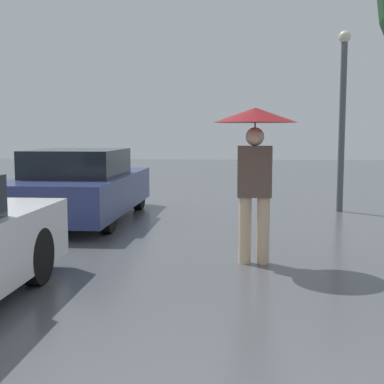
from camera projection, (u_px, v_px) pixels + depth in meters
pedestrian at (255, 144)px, 6.66m from camera, size 1.05×1.05×1.97m
parked_car_farthest at (81, 186)px, 10.19m from camera, size 1.87×4.42×1.34m
street_lamp at (342, 110)px, 11.03m from camera, size 0.25×0.25×3.72m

